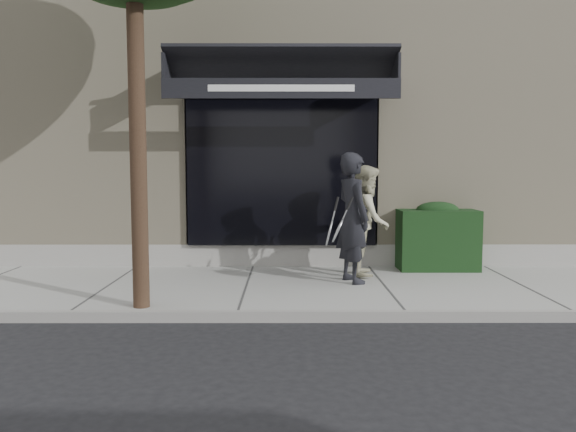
{
  "coord_description": "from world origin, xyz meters",
  "views": [
    {
      "loc": [
        -1.42,
        -8.06,
        1.83
      ],
      "look_at": [
        -1.4,
        0.6,
        1.07
      ],
      "focal_mm": 35.0,
      "sensor_mm": 36.0,
      "label": 1
    }
  ],
  "objects": [
    {
      "name": "sidewalk",
      "position": [
        0.0,
        0.0,
        0.06
      ],
      "size": [
        20.0,
        3.0,
        0.12
      ],
      "primitive_type": "cube",
      "color": "#9C9C97",
      "rests_on": "ground"
    },
    {
      "name": "hedge",
      "position": [
        1.1,
        1.25,
        0.66
      ],
      "size": [
        1.3,
        0.7,
        1.14
      ],
      "color": "black",
      "rests_on": "sidewalk"
    },
    {
      "name": "curb",
      "position": [
        0.0,
        -1.55,
        0.07
      ],
      "size": [
        20.0,
        0.1,
        0.14
      ],
      "primitive_type": "cube",
      "color": "gray",
      "rests_on": "ground"
    },
    {
      "name": "pedestrian_back",
      "position": [
        -0.14,
        0.76,
        0.99
      ],
      "size": [
        0.77,
        0.94,
        1.74
      ],
      "color": "beige",
      "rests_on": "sidewalk"
    },
    {
      "name": "building_facade",
      "position": [
        -0.01,
        4.96,
        2.74
      ],
      "size": [
        14.3,
        8.04,
        5.64
      ],
      "color": "#C3B595",
      "rests_on": "ground"
    },
    {
      "name": "ground",
      "position": [
        0.0,
        0.0,
        0.0
      ],
      "size": [
        80.0,
        80.0,
        0.0
      ],
      "primitive_type": "plane",
      "color": "black",
      "rests_on": "ground"
    },
    {
      "name": "pedestrian_front",
      "position": [
        -0.44,
        0.19,
        1.08
      ],
      "size": [
        0.82,
        0.94,
        1.93
      ],
      "color": "black",
      "rests_on": "sidewalk"
    }
  ]
}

